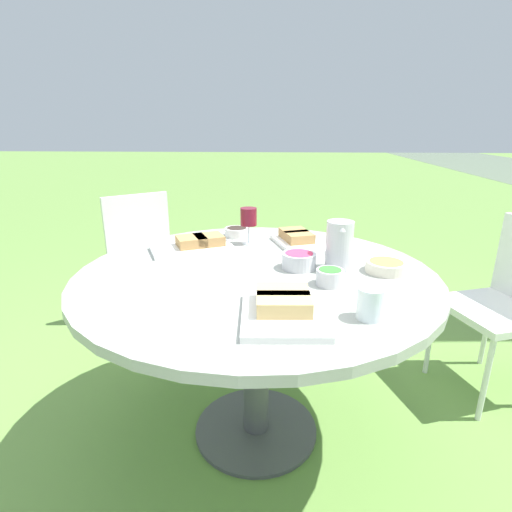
{
  "coord_description": "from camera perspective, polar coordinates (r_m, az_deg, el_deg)",
  "views": [
    {
      "loc": [
        1.48,
        0.09,
        1.32
      ],
      "look_at": [
        0.0,
        0.0,
        0.83
      ],
      "focal_mm": 28.0,
      "sensor_mm": 36.0,
      "label": 1
    }
  ],
  "objects": [
    {
      "name": "bowl_salad",
      "position": [
        1.45,
        10.5,
        -2.85
      ],
      "size": [
        0.1,
        0.1,
        0.06
      ],
      "color": "silver",
      "rests_on": "dining_table"
    },
    {
      "name": "chair_near_right",
      "position": [
        2.34,
        32.62,
        -4.76
      ],
      "size": [
        0.55,
        0.53,
        0.89
      ],
      "color": "silver",
      "rests_on": "ground_plane"
    },
    {
      "name": "ground_plane",
      "position": [
        1.98,
        0.0,
        -23.55
      ],
      "size": [
        40.0,
        40.0,
        0.0
      ],
      "primitive_type": "plane",
      "color": "#668E42"
    },
    {
      "name": "platter_charcuterie",
      "position": [
        1.85,
        -8.57,
        1.66
      ],
      "size": [
        0.33,
        0.41,
        0.06
      ],
      "color": "white",
      "rests_on": "dining_table"
    },
    {
      "name": "platter_sandwich_side",
      "position": [
        1.92,
        5.96,
        2.34
      ],
      "size": [
        0.37,
        0.28,
        0.06
      ],
      "color": "white",
      "rests_on": "dining_table"
    },
    {
      "name": "dining_table",
      "position": [
        1.62,
        0.0,
        -5.58
      ],
      "size": [
        1.4,
        1.4,
        0.77
      ],
      "color": "#4C4C51",
      "rests_on": "ground_plane"
    },
    {
      "name": "bowl_fries",
      "position": [
        1.64,
        18.07,
        -1.37
      ],
      "size": [
        0.16,
        0.16,
        0.04
      ],
      "color": "beige",
      "rests_on": "dining_table"
    },
    {
      "name": "platter_bread_main",
      "position": [
        1.21,
        3.94,
        -7.28
      ],
      "size": [
        0.32,
        0.26,
        0.07
      ],
      "color": "white",
      "rests_on": "dining_table"
    },
    {
      "name": "bowl_olives",
      "position": [
        2.07,
        -2.78,
        3.52
      ],
      "size": [
        0.12,
        0.12,
        0.04
      ],
      "color": "white",
      "rests_on": "dining_table"
    },
    {
      "name": "wine_glass",
      "position": [
        1.9,
        -1.07,
        5.46
      ],
      "size": [
        0.08,
        0.08,
        0.18
      ],
      "color": "silver",
      "rests_on": "dining_table"
    },
    {
      "name": "bowl_dip_red",
      "position": [
        1.6,
        6.14,
        -0.54
      ],
      "size": [
        0.14,
        0.14,
        0.06
      ],
      "color": "silver",
      "rests_on": "dining_table"
    },
    {
      "name": "cup_water_far",
      "position": [
        1.75,
        12.64,
        1.06
      ],
      "size": [
        0.07,
        0.07,
        0.09
      ],
      "color": "silver",
      "rests_on": "dining_table"
    },
    {
      "name": "chair_far_back",
      "position": [
        2.75,
        -15.51,
        0.65
      ],
      "size": [
        0.6,
        0.61,
        0.89
      ],
      "color": "silver",
      "rests_on": "ground_plane"
    },
    {
      "name": "cup_water_near",
      "position": [
        1.23,
        16.02,
        -6.54
      ],
      "size": [
        0.08,
        0.08,
        0.1
      ],
      "color": "silver",
      "rests_on": "dining_table"
    },
    {
      "name": "water_pitcher",
      "position": [
        1.6,
        11.8,
        1.51
      ],
      "size": [
        0.11,
        0.11,
        0.19
      ],
      "color": "silver",
      "rests_on": "dining_table"
    }
  ]
}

